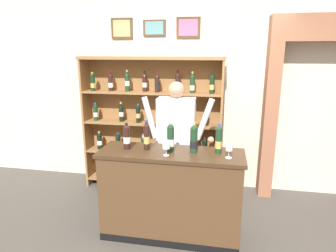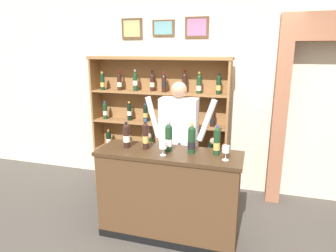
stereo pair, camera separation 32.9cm
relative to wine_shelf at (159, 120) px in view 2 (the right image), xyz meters
name	(u,v)px [view 2 (the right image)]	position (x,y,z in m)	size (l,w,h in m)	color
ground_plane	(176,236)	(0.57, -1.15, -1.06)	(14.00, 14.00, 0.02)	#47423D
back_wall	(203,75)	(0.57, 0.33, 0.64)	(12.00, 0.19, 3.40)	beige
wine_shelf	(159,120)	(0.00, 0.00, 0.00)	(2.06, 0.31, 1.96)	olive
archway_doorway	(331,101)	(2.28, 0.20, 0.36)	(1.42, 0.45, 2.49)	#935B42
tasting_counter	(169,195)	(0.49, -1.15, -0.55)	(1.55, 0.52, 1.00)	#4C331E
shopkeeper	(179,134)	(0.46, -0.62, 0.00)	(0.90, 0.22, 1.69)	#2D3347
tasting_bottle_brunello	(127,135)	(-0.01, -1.14, 0.08)	(0.08, 0.08, 0.29)	black
tasting_bottle_riserva	(146,135)	(0.22, -1.13, 0.10)	(0.07, 0.07, 0.34)	black
tasting_bottle_super_tuscan	(169,138)	(0.48, -1.12, 0.10)	(0.08, 0.08, 0.32)	#19381E
tasting_bottle_bianco	(192,140)	(0.72, -1.12, 0.09)	(0.08, 0.08, 0.32)	#19381E
tasting_bottle_grappa	(217,141)	(0.98, -1.09, 0.09)	(0.07, 0.07, 0.31)	#19381E
wine_glass_left	(163,146)	(0.46, -1.27, 0.05)	(0.08, 0.08, 0.14)	silver
wine_glass_center	(226,150)	(1.09, -1.23, 0.05)	(0.07, 0.07, 0.15)	silver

